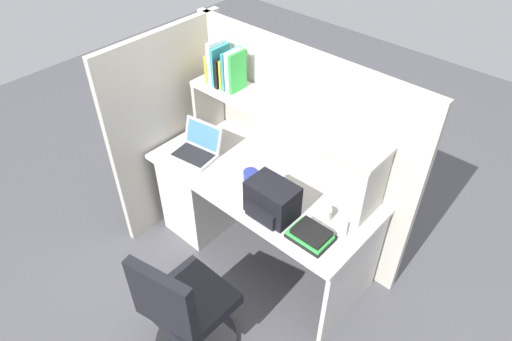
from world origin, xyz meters
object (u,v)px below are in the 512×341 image
at_px(office_chair, 185,314).
at_px(snack_canister, 251,180).
at_px(backpack, 272,200).
at_px(computer_mouse, 342,229).
at_px(laptop, 197,148).
at_px(paper_cup, 325,214).

bearing_deg(office_chair, snack_canister, -86.67).
height_order(backpack, computer_mouse, backpack).
height_order(laptop, backpack, backpack).
bearing_deg(laptop, computer_mouse, 3.25).
bearing_deg(snack_canister, office_chair, -75.52).
bearing_deg(snack_canister, backpack, -19.68).
bearing_deg(computer_mouse, office_chair, -142.70).
distance_m(laptop, office_chair, 1.15).
bearing_deg(office_chair, paper_cup, -121.02).
relative_size(laptop, office_chair, 0.37).
distance_m(backpack, computer_mouse, 0.45).
height_order(snack_canister, office_chair, office_chair).
height_order(laptop, paper_cup, laptop).
relative_size(laptop, backpack, 1.15).
xyz_separation_m(computer_mouse, snack_canister, (-0.66, -0.08, 0.05)).
bearing_deg(computer_mouse, laptop, 158.03).
relative_size(backpack, computer_mouse, 2.88).
height_order(laptop, computer_mouse, laptop).
relative_size(snack_canister, office_chair, 0.14).
height_order(backpack, office_chair, backpack).
xyz_separation_m(backpack, office_chair, (-0.05, -0.70, -0.45)).
bearing_deg(backpack, computer_mouse, 22.69).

